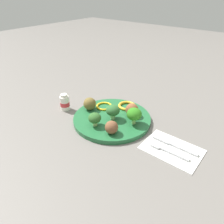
{
  "coord_description": "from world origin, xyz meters",
  "views": [
    {
      "loc": [
        -0.41,
        0.5,
        0.43
      ],
      "look_at": [
        0.0,
        0.0,
        0.04
      ],
      "focal_mm": 33.94,
      "sensor_mm": 36.0,
      "label": 1
    }
  ],
  "objects_px": {
    "napkin": "(172,149)",
    "knife": "(173,144)",
    "broccoli_floret_front_left": "(95,118)",
    "yogurt_bottle": "(65,103)",
    "pepper_ring_back_right": "(127,106)",
    "pepper_ring_mid_right": "(104,106)",
    "plate": "(112,119)",
    "meatball_back_left": "(132,110)",
    "broccoli_floret_front_right": "(113,111)",
    "meatball_far_rim": "(112,127)",
    "broccoli_floret_near_rim": "(134,114)",
    "meatball_front_left": "(90,104)",
    "fork": "(167,150)"
  },
  "relations": [
    {
      "from": "plate",
      "to": "meatball_front_left",
      "type": "xyz_separation_m",
      "value": [
        0.1,
        0.01,
        0.03
      ]
    },
    {
      "from": "broccoli_floret_front_right",
      "to": "broccoli_floret_near_rim",
      "type": "relative_size",
      "value": 0.92
    },
    {
      "from": "broccoli_floret_front_right",
      "to": "fork",
      "type": "xyz_separation_m",
      "value": [
        -0.22,
        0.02,
        -0.04
      ]
    },
    {
      "from": "plate",
      "to": "knife",
      "type": "height_order",
      "value": "plate"
    },
    {
      "from": "pepper_ring_back_right",
      "to": "pepper_ring_mid_right",
      "type": "bearing_deg",
      "value": 38.95
    },
    {
      "from": "meatball_far_rim",
      "to": "meatball_back_left",
      "type": "distance_m",
      "value": 0.13
    },
    {
      "from": "meatball_front_left",
      "to": "pepper_ring_back_right",
      "type": "distance_m",
      "value": 0.15
    },
    {
      "from": "plate",
      "to": "broccoli_floret_front_left",
      "type": "xyz_separation_m",
      "value": [
        0.01,
        0.08,
        0.04
      ]
    },
    {
      "from": "broccoli_floret_near_rim",
      "to": "pepper_ring_back_right",
      "type": "height_order",
      "value": "broccoli_floret_near_rim"
    },
    {
      "from": "broccoli_floret_front_left",
      "to": "broccoli_floret_near_rim",
      "type": "bearing_deg",
      "value": -136.17
    },
    {
      "from": "broccoli_floret_front_left",
      "to": "yogurt_bottle",
      "type": "xyz_separation_m",
      "value": [
        0.18,
        -0.02,
        -0.01
      ]
    },
    {
      "from": "napkin",
      "to": "knife",
      "type": "xyz_separation_m",
      "value": [
        0.01,
        -0.02,
        0.0
      ]
    },
    {
      "from": "meatball_front_left",
      "to": "meatball_far_rim",
      "type": "bearing_deg",
      "value": 157.8
    },
    {
      "from": "plate",
      "to": "pepper_ring_mid_right",
      "type": "distance_m",
      "value": 0.08
    },
    {
      "from": "pepper_ring_mid_right",
      "to": "yogurt_bottle",
      "type": "distance_m",
      "value": 0.15
    },
    {
      "from": "broccoli_floret_near_rim",
      "to": "napkin",
      "type": "height_order",
      "value": "broccoli_floret_near_rim"
    },
    {
      "from": "broccoli_floret_near_rim",
      "to": "knife",
      "type": "xyz_separation_m",
      "value": [
        -0.15,
        0.01,
        -0.05
      ]
    },
    {
      "from": "meatball_back_left",
      "to": "napkin",
      "type": "xyz_separation_m",
      "value": [
        -0.19,
        0.06,
        -0.04
      ]
    },
    {
      "from": "meatball_far_rim",
      "to": "pepper_ring_mid_right",
      "type": "height_order",
      "value": "meatball_far_rim"
    },
    {
      "from": "meatball_front_left",
      "to": "pepper_ring_back_right",
      "type": "bearing_deg",
      "value": -134.14
    },
    {
      "from": "meatball_front_left",
      "to": "broccoli_floret_front_left",
      "type": "bearing_deg",
      "value": 142.82
    },
    {
      "from": "broccoli_floret_front_right",
      "to": "yogurt_bottle",
      "type": "xyz_separation_m",
      "value": [
        0.2,
        0.05,
        -0.02
      ]
    },
    {
      "from": "broccoli_floret_front_left",
      "to": "pepper_ring_back_right",
      "type": "relative_size",
      "value": 0.68
    },
    {
      "from": "yogurt_bottle",
      "to": "fork",
      "type": "bearing_deg",
      "value": -176.62
    },
    {
      "from": "meatball_far_rim",
      "to": "napkin",
      "type": "distance_m",
      "value": 0.2
    },
    {
      "from": "meatball_front_left",
      "to": "napkin",
      "type": "height_order",
      "value": "meatball_front_left"
    },
    {
      "from": "fork",
      "to": "pepper_ring_mid_right",
      "type": "bearing_deg",
      "value": -12.19
    },
    {
      "from": "broccoli_floret_front_left",
      "to": "meatball_back_left",
      "type": "bearing_deg",
      "value": -114.88
    },
    {
      "from": "meatball_front_left",
      "to": "plate",
      "type": "bearing_deg",
      "value": -173.61
    },
    {
      "from": "broccoli_floret_near_rim",
      "to": "broccoli_floret_front_left",
      "type": "relative_size",
      "value": 1.25
    },
    {
      "from": "broccoli_floret_front_right",
      "to": "napkin",
      "type": "xyz_separation_m",
      "value": [
        -0.23,
        0.0,
        -0.05
      ]
    },
    {
      "from": "broccoli_floret_front_right",
      "to": "meatball_far_rim",
      "type": "bearing_deg",
      "value": 125.98
    },
    {
      "from": "meatball_back_left",
      "to": "pepper_ring_back_right",
      "type": "relative_size",
      "value": 0.69
    },
    {
      "from": "broccoli_floret_front_left",
      "to": "meatball_back_left",
      "type": "height_order",
      "value": "same"
    },
    {
      "from": "pepper_ring_mid_right",
      "to": "pepper_ring_back_right",
      "type": "xyz_separation_m",
      "value": [
        -0.07,
        -0.06,
        0.0
      ]
    },
    {
      "from": "napkin",
      "to": "yogurt_bottle",
      "type": "relative_size",
      "value": 2.55
    },
    {
      "from": "plate",
      "to": "fork",
      "type": "xyz_separation_m",
      "value": [
        -0.23,
        0.03,
        -0.0
      ]
    },
    {
      "from": "broccoli_floret_near_rim",
      "to": "broccoli_floret_front_right",
      "type": "bearing_deg",
      "value": 15.92
    },
    {
      "from": "pepper_ring_back_right",
      "to": "napkin",
      "type": "height_order",
      "value": "pepper_ring_back_right"
    },
    {
      "from": "meatball_back_left",
      "to": "yogurt_bottle",
      "type": "distance_m",
      "value": 0.27
    },
    {
      "from": "meatball_front_left",
      "to": "fork",
      "type": "relative_size",
      "value": 0.4
    },
    {
      "from": "broccoli_floret_near_rim",
      "to": "meatball_back_left",
      "type": "xyz_separation_m",
      "value": [
        0.04,
        -0.04,
        -0.01
      ]
    },
    {
      "from": "plate",
      "to": "broccoli_floret_front_right",
      "type": "xyz_separation_m",
      "value": [
        -0.01,
        0.01,
        0.04
      ]
    },
    {
      "from": "meatball_front_left",
      "to": "knife",
      "type": "height_order",
      "value": "meatball_front_left"
    },
    {
      "from": "meatball_far_rim",
      "to": "meatball_back_left",
      "type": "relative_size",
      "value": 0.92
    },
    {
      "from": "broccoli_floret_near_rim",
      "to": "pepper_ring_mid_right",
      "type": "xyz_separation_m",
      "value": [
        0.15,
        -0.02,
        -0.03
      ]
    },
    {
      "from": "broccoli_floret_front_left",
      "to": "knife",
      "type": "distance_m",
      "value": 0.26
    },
    {
      "from": "broccoli_floret_near_rim",
      "to": "knife",
      "type": "relative_size",
      "value": 0.4
    },
    {
      "from": "broccoli_floret_front_right",
      "to": "meatball_back_left",
      "type": "bearing_deg",
      "value": -123.36
    },
    {
      "from": "napkin",
      "to": "fork",
      "type": "relative_size",
      "value": 1.41
    }
  ]
}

